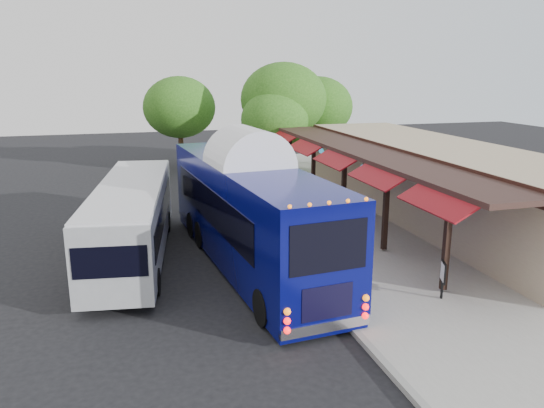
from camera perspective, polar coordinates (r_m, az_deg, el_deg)
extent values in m
plane|color=black|center=(19.67, 2.00, -6.46)|extent=(90.00, 90.00, 0.00)
cube|color=#9E9B93|center=(24.97, 10.17, -1.96)|extent=(10.00, 40.00, 0.15)
cube|color=gray|center=(23.30, -0.88, -2.92)|extent=(0.20, 40.00, 0.16)
cube|color=tan|center=(26.26, 17.24, 2.29)|extent=(5.00, 20.00, 3.60)
cube|color=black|center=(24.73, 12.56, 5.42)|extent=(0.06, 20.00, 0.60)
cube|color=#331E19|center=(24.22, 10.30, 5.59)|extent=(2.60, 20.00, 0.18)
cube|color=black|center=(17.26, 18.29, -3.85)|extent=(0.18, 0.18, 3.16)
cube|color=maroon|center=(16.68, 17.42, 0.40)|extent=(1.00, 3.20, 0.57)
cube|color=black|center=(20.55, 12.14, -0.59)|extent=(0.18, 0.18, 3.16)
cube|color=maroon|center=(20.05, 11.25, 3.04)|extent=(1.00, 3.20, 0.57)
cube|color=black|center=(24.05, 7.73, 1.76)|extent=(0.18, 0.18, 3.16)
cube|color=maroon|center=(23.63, 6.88, 4.89)|extent=(1.00, 3.20, 0.57)
cube|color=black|center=(27.68, 4.46, 3.50)|extent=(0.18, 0.18, 3.16)
cube|color=maroon|center=(27.32, 3.66, 6.23)|extent=(1.00, 3.20, 0.57)
cube|color=black|center=(31.41, 1.94, 4.82)|extent=(0.18, 0.18, 3.16)
cube|color=maroon|center=(31.09, 1.20, 7.23)|extent=(1.00, 3.20, 0.57)
sphere|color=teal|center=(18.82, 16.25, 1.17)|extent=(0.26, 0.26, 0.26)
sphere|color=teal|center=(23.12, 9.76, 3.90)|extent=(0.26, 0.26, 0.26)
sphere|color=teal|center=(27.65, 5.32, 5.72)|extent=(0.26, 0.26, 0.26)
cube|color=#070B5D|center=(19.04, -2.48, -0.55)|extent=(3.82, 12.61, 3.26)
cube|color=#070B5D|center=(19.57, -2.42, -5.61)|extent=(3.75, 12.48, 0.36)
ellipsoid|color=white|center=(18.69, -2.53, 4.22)|extent=(3.79, 12.36, 0.58)
cube|color=black|center=(13.16, 3.77, -4.93)|extent=(2.16, 0.24, 1.34)
cube|color=silver|center=(14.10, 3.52, -13.32)|extent=(2.59, 0.43, 0.29)
sphere|color=#FF0C0C|center=(13.60, -0.96, -13.11)|extent=(0.19, 0.19, 0.19)
sphere|color=#FF0C0C|center=(14.29, 8.05, -11.85)|extent=(0.19, 0.19, 0.19)
cylinder|color=black|center=(14.99, -2.70, -11.12)|extent=(0.41, 1.10, 1.08)
cylinder|color=black|center=(15.64, 5.98, -10.05)|extent=(0.41, 1.10, 1.08)
cylinder|color=black|center=(23.01, -7.63, -2.07)|extent=(0.41, 1.10, 1.08)
cylinder|color=black|center=(23.44, -1.84, -1.64)|extent=(0.41, 1.10, 1.08)
cube|color=#93969B|center=(20.57, -14.79, -1.46)|extent=(3.74, 10.86, 2.45)
cube|color=black|center=(20.54, -18.08, -1.12)|extent=(1.26, 8.97, 0.93)
cube|color=black|center=(20.56, -11.58, -0.68)|extent=(1.26, 8.97, 0.93)
cube|color=silver|center=(20.28, -15.02, 1.98)|extent=(3.66, 10.64, 0.09)
cylinder|color=black|center=(17.41, -17.79, -8.42)|extent=(0.38, 0.92, 0.89)
cylinder|color=black|center=(17.43, -10.73, -7.94)|extent=(0.38, 0.92, 0.89)
cylinder|color=black|center=(23.96, -17.35, -2.18)|extent=(0.38, 0.92, 0.89)
cylinder|color=black|center=(23.97, -12.27, -1.83)|extent=(0.38, 0.92, 0.89)
imported|color=black|center=(18.04, 5.49, -5.33)|extent=(0.65, 0.52, 1.55)
imported|color=black|center=(25.80, 2.71, 0.77)|extent=(0.92, 0.82, 1.58)
imported|color=black|center=(30.76, -0.73, 3.02)|extent=(0.96, 0.41, 1.62)
imported|color=black|center=(30.03, 2.10, 3.00)|extent=(1.35, 0.98, 1.89)
cube|color=black|center=(17.07, 17.88, -7.81)|extent=(0.08, 0.08, 1.19)
cube|color=black|center=(16.97, 17.95, -6.97)|extent=(0.24, 0.52, 0.65)
cube|color=white|center=(16.95, 17.86, -6.98)|extent=(0.17, 0.43, 0.54)
cylinder|color=#382314|center=(35.22, 0.29, 4.99)|extent=(0.36, 0.36, 2.56)
ellipsoid|color=#225415|center=(34.91, 0.30, 9.04)|extent=(4.42, 4.42, 3.76)
cylinder|color=#382314|center=(36.93, 1.23, 6.06)|extent=(0.36, 0.36, 3.38)
ellipsoid|color=#225415|center=(36.61, 1.25, 11.19)|extent=(5.84, 5.84, 4.96)
cylinder|color=#382314|center=(39.49, 4.84, 6.23)|extent=(0.36, 0.36, 2.94)
ellipsoid|color=#225415|center=(39.19, 4.93, 10.40)|extent=(5.08, 5.08, 4.32)
cylinder|color=#382314|center=(39.01, -9.74, 5.99)|extent=(0.36, 0.36, 2.96)
ellipsoid|color=#225415|center=(38.71, -9.93, 10.22)|extent=(5.10, 5.10, 4.34)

